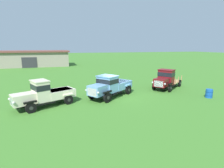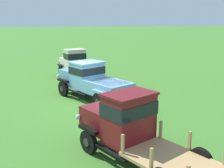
# 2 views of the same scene
# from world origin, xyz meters

# --- Properties ---
(ground_plane) EXTENTS (240.00, 240.00, 0.00)m
(ground_plane) POSITION_xyz_m (0.00, 0.00, 0.00)
(ground_plane) COLOR #3D7528
(vintage_truck_foreground_near) EXTENTS (5.13, 3.37, 2.22)m
(vintage_truck_foreground_near) POSITION_xyz_m (-6.56, -0.70, 1.07)
(vintage_truck_foreground_near) COLOR black
(vintage_truck_foreground_near) RESTS_ON ground
(vintage_truck_second_in_line) EXTENTS (5.31, 4.44, 2.16)m
(vintage_truck_second_in_line) POSITION_xyz_m (-0.65, 0.33, 1.12)
(vintage_truck_second_in_line) COLOR black
(vintage_truck_second_in_line) RESTS_ON ground
(vintage_truck_midrow_center) EXTENTS (5.28, 4.35, 2.27)m
(vintage_truck_midrow_center) POSITION_xyz_m (6.31, 1.38, 1.15)
(vintage_truck_midrow_center) COLOR black
(vintage_truck_midrow_center) RESTS_ON ground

